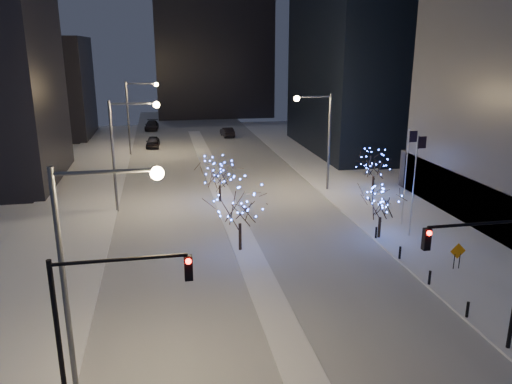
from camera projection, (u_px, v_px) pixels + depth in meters
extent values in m
cube|color=#A6ACB4|center=(217.00, 183.00, 54.77)|extent=(20.00, 130.00, 0.02)
cube|color=silver|center=(222.00, 195.00, 50.04)|extent=(2.00, 80.00, 0.15)
cube|color=silver|center=(408.00, 218.00, 43.34)|extent=(10.00, 90.00, 0.15)
cube|color=silver|center=(57.00, 242.00, 38.06)|extent=(8.00, 90.00, 0.15)
cube|color=black|center=(31.00, 88.00, 80.80)|extent=(18.00, 16.00, 16.00)
cube|color=black|center=(212.00, 14.00, 103.72)|extent=(24.00, 14.00, 42.00)
cylinder|color=#595E66|center=(64.00, 285.00, 20.44)|extent=(0.24, 0.24, 10.00)
cylinder|color=#595E66|center=(105.00, 172.00, 19.49)|extent=(4.00, 0.16, 0.16)
sphere|color=#F3CC79|center=(157.00, 173.00, 19.90)|extent=(0.56, 0.56, 0.56)
cylinder|color=#595E66|center=(113.00, 158.00, 44.01)|extent=(0.24, 0.24, 10.00)
cylinder|color=#595E66|center=(133.00, 103.00, 43.06)|extent=(4.00, 0.16, 0.16)
sphere|color=#F3CC79|center=(156.00, 105.00, 43.47)|extent=(0.56, 0.56, 0.56)
cylinder|color=#595E66|center=(128.00, 119.00, 67.58)|extent=(0.24, 0.24, 10.00)
cylinder|color=#595E66|center=(141.00, 83.00, 66.63)|extent=(4.00, 0.16, 0.16)
sphere|color=#F3CC79|center=(156.00, 84.00, 67.03)|extent=(0.56, 0.56, 0.56)
cylinder|color=#595E66|center=(329.00, 143.00, 50.66)|extent=(0.24, 0.24, 10.00)
cylinder|color=#595E66|center=(314.00, 97.00, 49.03)|extent=(3.50, 0.16, 0.16)
sphere|color=#F3CC79|center=(297.00, 98.00, 48.75)|extent=(0.56, 0.56, 0.56)
cylinder|color=black|center=(59.00, 345.00, 18.98)|extent=(0.20, 0.20, 7.00)
cylinder|color=black|center=(120.00, 260.00, 18.51)|extent=(5.00, 0.14, 0.14)
cube|color=black|center=(188.00, 268.00, 19.12)|extent=(0.32, 0.28, 1.00)
sphere|color=#FF0C05|center=(188.00, 261.00, 18.85)|extent=(0.22, 0.22, 0.22)
cylinder|color=black|center=(479.00, 224.00, 22.27)|extent=(5.00, 0.14, 0.14)
cube|color=black|center=(426.00, 239.00, 21.97)|extent=(0.32, 0.28, 1.00)
sphere|color=#FF0C05|center=(429.00, 233.00, 21.70)|extent=(0.22, 0.22, 0.22)
cylinder|color=silver|center=(414.00, 187.00, 38.06)|extent=(0.10, 0.10, 8.00)
cube|color=black|center=(422.00, 142.00, 37.18)|extent=(0.70, 0.03, 0.90)
cylinder|color=silver|center=(405.00, 178.00, 40.53)|extent=(0.10, 0.10, 8.00)
cube|color=black|center=(413.00, 136.00, 39.64)|extent=(0.70, 0.03, 0.90)
cylinder|color=black|center=(467.00, 310.00, 27.24)|extent=(0.16, 0.16, 0.90)
cylinder|color=black|center=(430.00, 278.00, 31.01)|extent=(0.16, 0.16, 0.90)
cylinder|color=black|center=(400.00, 253.00, 34.78)|extent=(0.16, 0.16, 0.90)
cylinder|color=black|center=(376.00, 233.00, 38.55)|extent=(0.16, 0.16, 0.90)
imported|color=black|center=(153.00, 142.00, 74.15)|extent=(2.17, 4.81, 1.61)
imported|color=black|center=(227.00, 132.00, 83.01)|extent=(2.00, 4.78, 1.54)
imported|color=black|center=(152.00, 125.00, 89.76)|extent=(2.60, 5.72, 1.63)
cylinder|color=black|center=(240.00, 237.00, 36.18)|extent=(0.22, 0.22, 2.01)
cylinder|color=black|center=(220.00, 193.00, 47.69)|extent=(0.22, 0.22, 1.55)
cylinder|color=black|center=(379.00, 227.00, 38.61)|extent=(0.22, 0.22, 1.63)
cylinder|color=black|center=(373.00, 185.00, 50.49)|extent=(0.22, 0.22, 1.69)
cylinder|color=black|center=(454.00, 261.00, 33.15)|extent=(0.06, 0.06, 1.07)
cylinder|color=black|center=(459.00, 261.00, 33.22)|extent=(0.06, 0.06, 1.07)
cube|color=orange|center=(458.00, 251.00, 32.98)|extent=(1.10, 0.05, 1.10)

